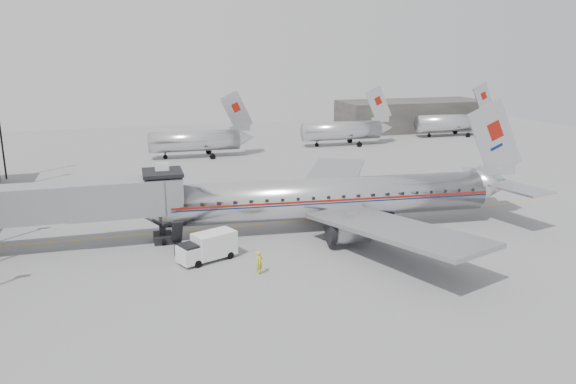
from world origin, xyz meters
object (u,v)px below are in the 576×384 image
baggage_cart_navy (382,219)px  airliner (335,198)px  baggage_cart_white (355,222)px  ramp_worker (260,263)px  service_van (208,246)px

baggage_cart_navy → airliner: bearing=162.5°
baggage_cart_navy → baggage_cart_white: baggage_cart_white is taller
baggage_cart_navy → ramp_worker: (-13.90, -8.00, 0.12)m
airliner → baggage_cart_navy: 5.07m
baggage_cart_navy → service_van: bearing=-172.4°
baggage_cart_navy → baggage_cart_white: (-2.86, -0.20, 0.05)m
airliner → ramp_worker: size_ratio=20.65×
airliner → ramp_worker: 13.18m
baggage_cart_navy → baggage_cart_white: 2.87m
airliner → baggage_cart_navy: airliner is taller
airliner → baggage_cart_white: (1.60, -1.14, -2.19)m
service_van → ramp_worker: size_ratio=2.77×
airliner → ramp_worker: airliner is taller
airliner → baggage_cart_white: bearing=-31.3°
airliner → ramp_worker: (-9.44, -8.94, -2.12)m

